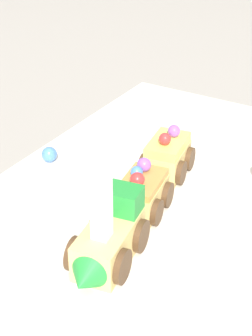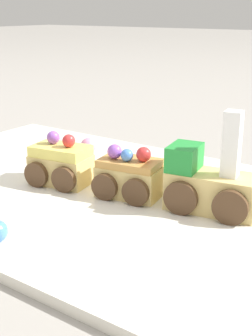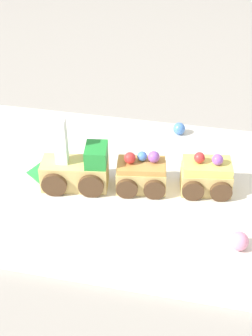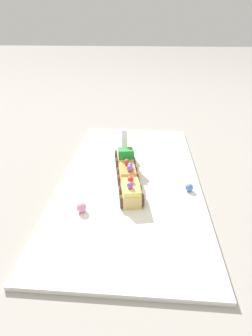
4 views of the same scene
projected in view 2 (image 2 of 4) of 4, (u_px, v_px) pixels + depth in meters
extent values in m
plane|color=gray|center=(143.00, 210.00, 0.58)|extent=(10.00, 10.00, 0.00)
cube|color=white|center=(143.00, 206.00, 0.58)|extent=(0.82, 0.42, 0.01)
cube|color=#E5C675|center=(212.00, 192.00, 0.54)|extent=(0.11, 0.06, 0.05)
cube|color=green|center=(184.00, 157.00, 0.55)|extent=(0.04, 0.05, 0.03)
cube|color=white|center=(230.00, 168.00, 0.53)|extent=(0.02, 0.02, 0.02)
cube|color=white|center=(231.00, 152.00, 0.52)|extent=(0.02, 0.02, 0.02)
cube|color=white|center=(232.00, 136.00, 0.51)|extent=(0.02, 0.02, 0.02)
cube|color=white|center=(234.00, 119.00, 0.51)|extent=(0.02, 0.02, 0.02)
cylinder|color=#4C331E|center=(231.00, 207.00, 0.51)|extent=(0.04, 0.01, 0.04)
cylinder|color=#4C331E|center=(242.00, 190.00, 0.56)|extent=(0.04, 0.01, 0.04)
cylinder|color=#4C331E|center=(181.00, 198.00, 0.53)|extent=(0.04, 0.01, 0.04)
cylinder|color=#4C331E|center=(196.00, 183.00, 0.58)|extent=(0.04, 0.01, 0.04)
cube|color=#E5C675|center=(130.00, 181.00, 0.59)|extent=(0.08, 0.06, 0.04)
cube|color=#CC9347|center=(130.00, 163.00, 0.58)|extent=(0.08, 0.06, 0.01)
sphere|color=#9956C6|center=(117.00, 151.00, 0.58)|extent=(0.02, 0.02, 0.02)
sphere|color=#4C84E0|center=(128.00, 155.00, 0.57)|extent=(0.02, 0.02, 0.02)
sphere|color=red|center=(144.00, 154.00, 0.57)|extent=(0.02, 0.02, 0.02)
cylinder|color=#4C331E|center=(136.00, 193.00, 0.56)|extent=(0.03, 0.01, 0.03)
cylinder|color=#4C331E|center=(154.00, 178.00, 0.60)|extent=(0.03, 0.01, 0.03)
cylinder|color=#4C331E|center=(105.00, 187.00, 0.57)|extent=(0.03, 0.01, 0.03)
cylinder|color=#4C331E|center=(124.00, 173.00, 0.62)|extent=(0.03, 0.01, 0.03)
cube|color=#E5C675|center=(61.00, 169.00, 0.63)|extent=(0.08, 0.06, 0.04)
cube|color=#EFE066|center=(61.00, 151.00, 0.62)|extent=(0.08, 0.06, 0.01)
sphere|color=#9956C6|center=(53.00, 137.00, 0.63)|extent=(0.02, 0.02, 0.02)
sphere|color=red|center=(69.00, 141.00, 0.61)|extent=(0.02, 0.02, 0.02)
cylinder|color=#4C331E|center=(64.00, 180.00, 0.60)|extent=(0.03, 0.01, 0.03)
cylinder|color=#4C331E|center=(86.00, 167.00, 0.65)|extent=(0.03, 0.01, 0.03)
cylinder|color=#4C331E|center=(36.00, 175.00, 0.62)|extent=(0.03, 0.01, 0.03)
cylinder|color=#4C331E|center=(60.00, 163.00, 0.66)|extent=(0.03, 0.01, 0.03)
sphere|color=pink|center=(88.00, 146.00, 0.76)|extent=(0.03, 0.03, 0.03)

